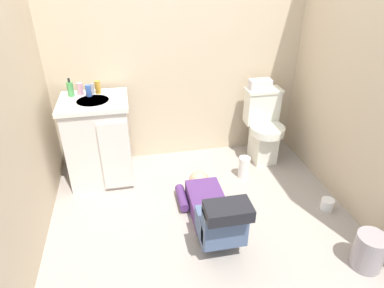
% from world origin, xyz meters
% --- Properties ---
extents(ground_plane, '(2.99, 3.11, 0.04)m').
position_xyz_m(ground_plane, '(0.00, 0.00, -0.02)').
color(ground_plane, '#9F948A').
extents(wall_back, '(2.65, 0.08, 2.40)m').
position_xyz_m(wall_back, '(0.00, 1.09, 1.20)').
color(wall_back, '#C8B394').
rests_on(wall_back, ground_plane).
extents(wall_right, '(0.08, 2.11, 2.40)m').
position_xyz_m(wall_right, '(1.29, 0.00, 1.20)').
color(wall_right, '#C8B394').
rests_on(wall_right, ground_plane).
extents(toilet, '(0.36, 0.46, 0.75)m').
position_xyz_m(toilet, '(0.84, 0.78, 0.37)').
color(toilet, silver).
rests_on(toilet, ground_plane).
extents(vanity_cabinet, '(0.60, 0.53, 0.82)m').
position_xyz_m(vanity_cabinet, '(-0.82, 0.73, 0.42)').
color(vanity_cabinet, silver).
rests_on(vanity_cabinet, ground_plane).
extents(faucet, '(0.02, 0.02, 0.10)m').
position_xyz_m(faucet, '(-0.82, 0.88, 0.87)').
color(faucet, silver).
rests_on(faucet, vanity_cabinet).
extents(person_plumber, '(0.39, 1.06, 0.52)m').
position_xyz_m(person_plumber, '(0.05, -0.17, 0.18)').
color(person_plumber, '#512D6B').
rests_on(person_plumber, ground_plane).
extents(tissue_box, '(0.22, 0.11, 0.10)m').
position_xyz_m(tissue_box, '(0.79, 0.87, 0.80)').
color(tissue_box, silver).
rests_on(tissue_box, toilet).
extents(soap_dispenser, '(0.06, 0.06, 0.17)m').
position_xyz_m(soap_dispenser, '(-1.01, 0.86, 0.89)').
color(soap_dispenser, '#499A4F').
rests_on(soap_dispenser, vanity_cabinet).
extents(bottle_pink, '(0.05, 0.05, 0.11)m').
position_xyz_m(bottle_pink, '(-0.93, 0.87, 0.88)').
color(bottle_pink, '#D292A3').
rests_on(bottle_pink, vanity_cabinet).
extents(bottle_blue, '(0.05, 0.05, 0.10)m').
position_xyz_m(bottle_blue, '(-0.85, 0.83, 0.87)').
color(bottle_blue, '#395EB7').
rests_on(bottle_blue, vanity_cabinet).
extents(bottle_amber, '(0.05, 0.05, 0.12)m').
position_xyz_m(bottle_amber, '(-0.77, 0.88, 0.88)').
color(bottle_amber, '#C28A2B').
rests_on(bottle_amber, vanity_cabinet).
extents(trash_can, '(0.21, 0.21, 0.28)m').
position_xyz_m(trash_can, '(1.03, -0.75, 0.14)').
color(trash_can, gray).
rests_on(trash_can, ground_plane).
extents(paper_towel_roll, '(0.11, 0.11, 0.22)m').
position_xyz_m(paper_towel_roll, '(0.54, 0.46, 0.11)').
color(paper_towel_roll, white).
rests_on(paper_towel_roll, ground_plane).
extents(toilet_paper_roll, '(0.11, 0.11, 0.10)m').
position_xyz_m(toilet_paper_roll, '(1.09, -0.15, 0.05)').
color(toilet_paper_roll, white).
rests_on(toilet_paper_roll, ground_plane).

